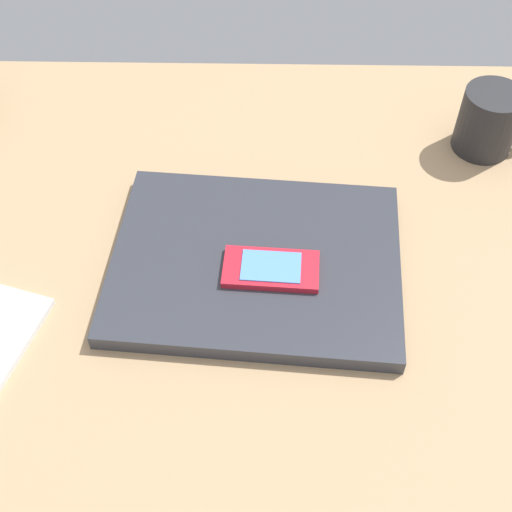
# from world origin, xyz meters

# --- Properties ---
(desk_surface) EXTENTS (1.20, 0.80, 0.03)m
(desk_surface) POSITION_xyz_m (0.00, 0.00, 0.01)
(desk_surface) COLOR tan
(desk_surface) RESTS_ON ground
(laptop_closed) EXTENTS (0.34, 0.27, 0.02)m
(laptop_closed) POSITION_xyz_m (-0.10, 0.01, 0.04)
(laptop_closed) COLOR #33353D
(laptop_closed) RESTS_ON desk_surface
(cell_phone_on_laptop) EXTENTS (0.11, 0.06, 0.01)m
(cell_phone_on_laptop) POSITION_xyz_m (-0.08, -0.02, 0.05)
(cell_phone_on_laptop) COLOR red
(cell_phone_on_laptop) RESTS_ON laptop_closed
(coffee_mug) EXTENTS (0.11, 0.08, 0.09)m
(coffee_mug) POSITION_xyz_m (0.20, 0.22, 0.07)
(coffee_mug) COLOR #262628
(coffee_mug) RESTS_ON desk_surface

